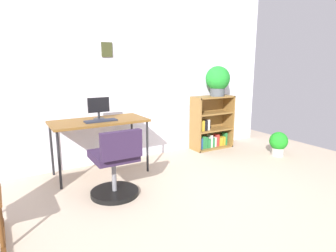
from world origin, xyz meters
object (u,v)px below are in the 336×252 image
Objects in this scene: keyboard at (101,121)px; potted_plant_floor at (278,143)px; office_chair at (115,167)px; potted_plant_on_shelf at (218,80)px; monitor at (99,108)px; desk at (99,124)px; bookshelf_low at (210,125)px.

potted_plant_floor is (2.61, -0.58, -0.51)m from keyboard.
potted_plant_on_shelf reaches higher than office_chair.
keyboard is at bearing -172.76° from potted_plant_on_shelf.
monitor is at bearing 79.88° from keyboard.
desk is 1.99m from bookshelf_low.
monitor is 0.96m from office_chair.
potted_plant_on_shelf is at bearing -30.17° from bookshelf_low.
office_chair is at bearing -95.79° from desk.
bookshelf_low is at bearing 125.74° from potted_plant_floor.
keyboard is 0.81× the size of potted_plant_on_shelf.
keyboard is (-0.03, -0.14, -0.14)m from monitor.
potted_plant_floor is at bearing -54.26° from bookshelf_low.
office_chair reaches higher than keyboard.
bookshelf_low is at bearing 6.30° from desk.
office_chair is 2.45m from potted_plant_on_shelf.
keyboard is at bearing -170.97° from bookshelf_low.
potted_plant_floor is (2.68, 0.08, -0.13)m from office_chair.
potted_plant_on_shelf reaches higher than potted_plant_floor.
monitor is at bearing 164.45° from potted_plant_floor.
desk is 2.11m from potted_plant_on_shelf.
monitor is 2.05m from potted_plant_on_shelf.
office_chair is 2.68m from potted_plant_floor.
potted_plant_on_shelf is at bearing 3.35° from monitor.
bookshelf_low is (1.96, 0.22, -0.27)m from desk.
keyboard is at bearing -100.12° from monitor.
monitor reaches higher than desk.
potted_plant_on_shelf is 1.37m from potted_plant_floor.
keyboard is at bearing 83.91° from office_chair.
keyboard is 2.12m from potted_plant_on_shelf.
potted_plant_on_shelf reaches higher than bookshelf_low.
keyboard is (-0.01, -0.10, 0.06)m from desk.
bookshelf_low is 2.36× the size of potted_plant_floor.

